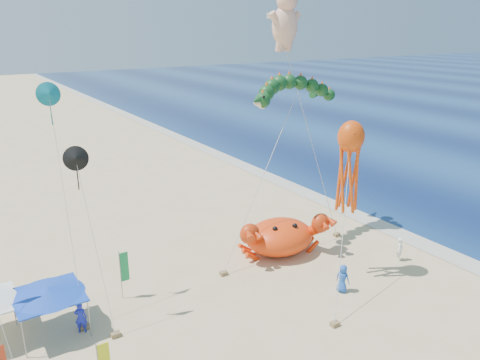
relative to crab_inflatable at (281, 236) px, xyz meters
name	(u,v)px	position (x,y,z in m)	size (l,w,h in m)	color
ground	(281,273)	(-1.89, -2.52, -1.35)	(320.00, 320.00, 0.00)	#D1B784
foam_strip	(398,233)	(10.11, -2.52, -1.34)	(320.00, 320.00, 0.00)	silver
crab_inflatable	(281,236)	(0.00, 0.00, 0.00)	(7.00, 5.33, 3.07)	#F13B0C
dragon_kite	(293,94)	(2.50, 2.24, 9.89)	(12.84, 5.35, 12.32)	#103B17
cherub_kite	(286,19)	(2.55, 3.40, 15.14)	(4.23, 4.66, 18.60)	#EDAD91
octopus_kite	(349,160)	(1.54, -4.75, 6.67)	(5.59, 5.06, 10.52)	#D7440B
canopy_blue	(48,292)	(-16.29, -0.73, 1.09)	(3.84, 3.84, 2.71)	gray
feather_flags	(49,325)	(-16.78, -3.20, 0.66)	(9.66, 7.80, 3.20)	gray
beachgoers	(91,322)	(-14.59, -2.37, -0.47)	(29.39, 11.32, 1.84)	#257131
small_kites	(21,202)	(-16.89, -0.70, 6.36)	(7.47, 8.52, 13.19)	black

